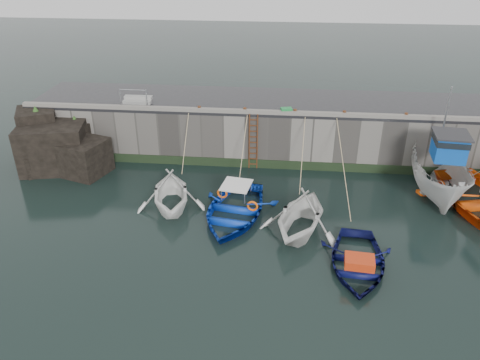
# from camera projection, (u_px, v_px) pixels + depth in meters

# --- Properties ---
(ground) EXTENTS (120.00, 120.00, 0.00)m
(ground) POSITION_uv_depth(u_px,v_px,m) (286.00, 286.00, 17.56)
(ground) COLOR black
(ground) RESTS_ON ground
(quay_back) EXTENTS (30.00, 5.00, 3.00)m
(quay_back) POSITION_uv_depth(u_px,v_px,m) (290.00, 128.00, 27.86)
(quay_back) COLOR slate
(quay_back) RESTS_ON ground
(road_back) EXTENTS (30.00, 5.00, 0.16)m
(road_back) POSITION_uv_depth(u_px,v_px,m) (291.00, 102.00, 27.13)
(road_back) COLOR black
(road_back) RESTS_ON quay_back
(kerb_back) EXTENTS (30.00, 0.30, 0.20)m
(kerb_back) POSITION_uv_depth(u_px,v_px,m) (291.00, 113.00, 24.97)
(kerb_back) COLOR slate
(kerb_back) RESTS_ON road_back
(algae_back) EXTENTS (30.00, 0.08, 0.50)m
(algae_back) POSITION_uv_depth(u_px,v_px,m) (288.00, 165.00, 26.21)
(algae_back) COLOR black
(algae_back) RESTS_ON ground
(rock_outcrop) EXTENTS (5.85, 4.24, 3.41)m
(rock_outcrop) POSITION_uv_depth(u_px,v_px,m) (58.00, 145.00, 26.13)
(rock_outcrop) COLOR black
(rock_outcrop) RESTS_ON ground
(ladder) EXTENTS (0.51, 0.08, 3.20)m
(ladder) POSITION_uv_depth(u_px,v_px,m) (253.00, 142.00, 25.72)
(ladder) COLOR #3F1E0F
(ladder) RESTS_ON ground
(boat_near_white) EXTENTS (4.45, 4.87, 2.19)m
(boat_near_white) POSITION_uv_depth(u_px,v_px,m) (172.00, 206.00, 22.71)
(boat_near_white) COLOR white
(boat_near_white) RESTS_ON ground
(boat_near_white_rope) EXTENTS (0.04, 3.41, 3.10)m
(boat_near_white_rope) POSITION_uv_depth(u_px,v_px,m) (186.00, 173.00, 25.88)
(boat_near_white_rope) COLOR tan
(boat_near_white_rope) RESTS_ON ground
(boat_near_blue) EXTENTS (4.61, 5.89, 1.11)m
(boat_near_blue) POSITION_uv_depth(u_px,v_px,m) (234.00, 216.00, 21.95)
(boat_near_blue) COLOR #0B34B1
(boat_near_blue) RESTS_ON ground
(boat_near_blue_rope) EXTENTS (0.04, 3.79, 3.10)m
(boat_near_blue_rope) POSITION_uv_depth(u_px,v_px,m) (242.00, 178.00, 25.37)
(boat_near_blue_rope) COLOR tan
(boat_near_blue_rope) RESTS_ON ground
(boat_near_blacktrim) EXTENTS (4.95, 5.35, 2.33)m
(boat_near_blacktrim) POSITION_uv_depth(u_px,v_px,m) (299.00, 232.00, 20.78)
(boat_near_blacktrim) COLOR white
(boat_near_blacktrim) RESTS_ON ground
(boat_near_blacktrim_rope) EXTENTS (0.04, 4.59, 3.10)m
(boat_near_blacktrim_rope) POSITION_uv_depth(u_px,v_px,m) (298.00, 185.00, 24.65)
(boat_near_blacktrim_rope) COLOR tan
(boat_near_blacktrim_rope) RESTS_ON ground
(boat_near_navy) EXTENTS (3.62, 4.78, 0.93)m
(boat_near_navy) POSITION_uv_depth(u_px,v_px,m) (356.00, 266.00, 18.64)
(boat_near_navy) COLOR #0B0E46
(boat_near_navy) RESTS_ON ground
(boat_near_navy_rope) EXTENTS (0.04, 6.53, 3.10)m
(boat_near_navy_rope) POSITION_uv_depth(u_px,v_px,m) (343.00, 198.00, 23.48)
(boat_near_navy_rope) COLOR tan
(boat_near_navy_rope) RESTS_ON ground
(boat_far_white) EXTENTS (3.09, 6.82, 5.56)m
(boat_far_white) POSITION_uv_depth(u_px,v_px,m) (440.00, 174.00, 23.38)
(boat_far_white) COLOR silver
(boat_far_white) RESTS_ON ground
(fish_crate) EXTENTS (0.65, 0.50, 0.32)m
(fish_crate) POSITION_uv_depth(u_px,v_px,m) (286.00, 111.00, 25.10)
(fish_crate) COLOR #167D35
(fish_crate) RESTS_ON road_back
(railing) EXTENTS (1.60, 1.05, 1.00)m
(railing) POSITION_uv_depth(u_px,v_px,m) (137.00, 100.00, 26.66)
(railing) COLOR #A5A8AD
(railing) RESTS_ON road_back
(bollard_a) EXTENTS (0.18, 0.18, 0.28)m
(bollard_a) POSITION_uv_depth(u_px,v_px,m) (199.00, 109.00, 25.48)
(bollard_a) COLOR #3F1E0F
(bollard_a) RESTS_ON road_back
(bollard_b) EXTENTS (0.18, 0.18, 0.28)m
(bollard_b) POSITION_uv_depth(u_px,v_px,m) (245.00, 110.00, 25.26)
(bollard_b) COLOR #3F1E0F
(bollard_b) RESTS_ON road_back
(bollard_c) EXTENTS (0.18, 0.18, 0.28)m
(bollard_c) POSITION_uv_depth(u_px,v_px,m) (295.00, 112.00, 25.02)
(bollard_c) COLOR #3F1E0F
(bollard_c) RESTS_ON road_back
(bollard_d) EXTENTS (0.18, 0.18, 0.28)m
(bollard_d) POSITION_uv_depth(u_px,v_px,m) (344.00, 113.00, 24.80)
(bollard_d) COLOR #3F1E0F
(bollard_d) RESTS_ON road_back
(bollard_e) EXTENTS (0.18, 0.18, 0.28)m
(bollard_e) POSITION_uv_depth(u_px,v_px,m) (406.00, 115.00, 24.52)
(bollard_e) COLOR #3F1E0F
(bollard_e) RESTS_ON road_back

